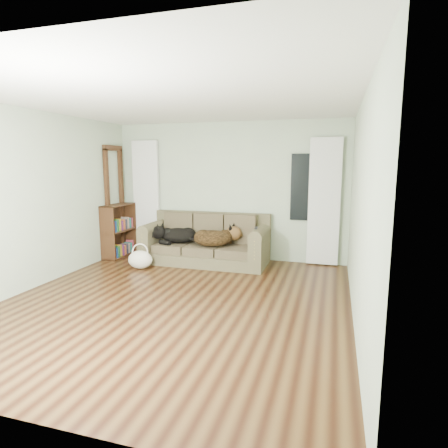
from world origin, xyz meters
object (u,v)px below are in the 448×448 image
(tote_bag, at_px, (140,260))
(dog_shepherd, at_px, (215,238))
(sofa, at_px, (205,239))
(bookshelf, at_px, (119,231))
(dog_black_lab, at_px, (177,236))

(tote_bag, bearing_deg, dog_shepherd, 27.38)
(sofa, relative_size, dog_shepherd, 3.15)
(sofa, distance_m, tote_bag, 1.22)
(dog_shepherd, bearing_deg, tote_bag, 17.25)
(bookshelf, bearing_deg, dog_black_lab, 1.13)
(tote_bag, bearing_deg, dog_black_lab, 59.83)
(dog_black_lab, bearing_deg, tote_bag, -125.36)
(dog_shepherd, distance_m, bookshelf, 2.03)
(sofa, height_order, bookshelf, bookshelf)
(dog_black_lab, height_order, tote_bag, dog_black_lab)
(sofa, xyz_separation_m, dog_black_lab, (-0.56, -0.01, 0.03))
(tote_bag, bearing_deg, bookshelf, 140.35)
(dog_black_lab, relative_size, bookshelf, 0.65)
(dog_shepherd, bearing_deg, sofa, -30.20)
(sofa, height_order, tote_bag, sofa)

